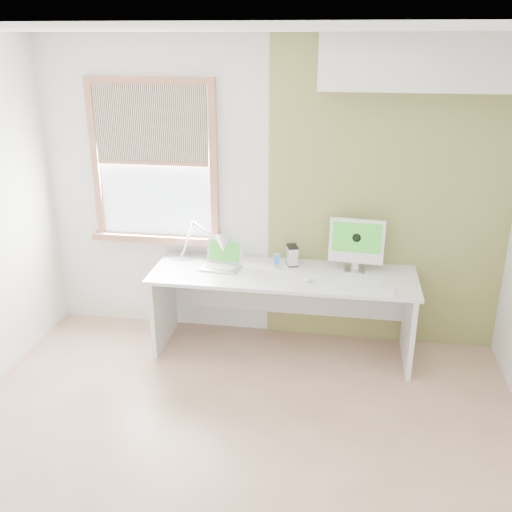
% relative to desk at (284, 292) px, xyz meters
% --- Properties ---
extents(room, '(4.04, 3.54, 2.64)m').
position_rel_desk_xyz_m(room, '(-0.18, -1.44, 0.77)').
color(room, tan).
rests_on(room, ground).
extents(accent_wall, '(2.00, 0.02, 2.60)m').
position_rel_desk_xyz_m(accent_wall, '(0.82, 0.30, 0.77)').
color(accent_wall, '#8E9549').
rests_on(accent_wall, room).
extents(soffit, '(1.60, 0.40, 0.42)m').
position_rel_desk_xyz_m(soffit, '(1.02, 0.13, 1.87)').
color(soffit, white).
rests_on(soffit, room).
extents(window, '(1.20, 0.14, 1.42)m').
position_rel_desk_xyz_m(window, '(-1.18, 0.27, 1.01)').
color(window, '#9E6549').
rests_on(window, room).
extents(desk, '(2.20, 0.70, 0.73)m').
position_rel_desk_xyz_m(desk, '(0.00, 0.00, 0.00)').
color(desk, silver).
rests_on(desk, room).
extents(desk_lamp, '(0.59, 0.36, 0.36)m').
position_rel_desk_xyz_m(desk_lamp, '(-0.59, 0.03, 0.38)').
color(desk_lamp, silver).
rests_on(desk_lamp, desk).
extents(laptop, '(0.34, 0.29, 0.22)m').
position_rel_desk_xyz_m(laptop, '(-0.53, 0.01, 0.25)').
color(laptop, silver).
rests_on(laptop, desk).
extents(phone_dock, '(0.08, 0.08, 0.13)m').
position_rel_desk_xyz_m(phone_dock, '(-0.07, 0.06, 0.23)').
color(phone_dock, silver).
rests_on(phone_dock, desk).
extents(external_drive, '(0.12, 0.15, 0.17)m').
position_rel_desk_xyz_m(external_drive, '(0.05, 0.14, 0.28)').
color(external_drive, silver).
rests_on(external_drive, desk).
extents(imac, '(0.46, 0.16, 0.44)m').
position_rel_desk_xyz_m(imac, '(0.59, 0.11, 0.44)').
color(imac, silver).
rests_on(imac, desk).
extents(keyboard, '(0.46, 0.19, 0.02)m').
position_rel_desk_xyz_m(keyboard, '(0.68, -0.29, 0.20)').
color(keyboard, white).
rests_on(keyboard, desk).
extents(mouse, '(0.09, 0.12, 0.03)m').
position_rel_desk_xyz_m(mouse, '(0.21, -0.18, 0.21)').
color(mouse, white).
rests_on(mouse, desk).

